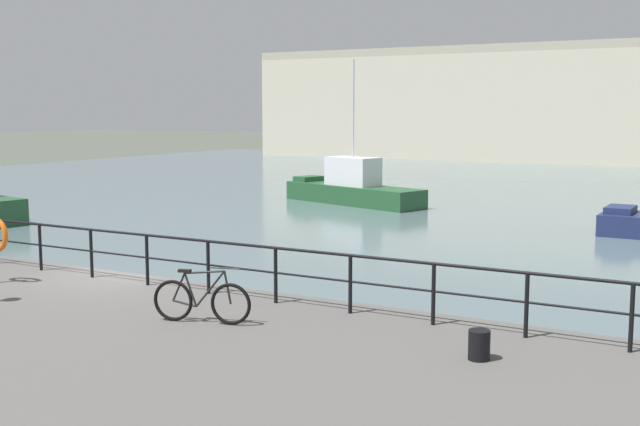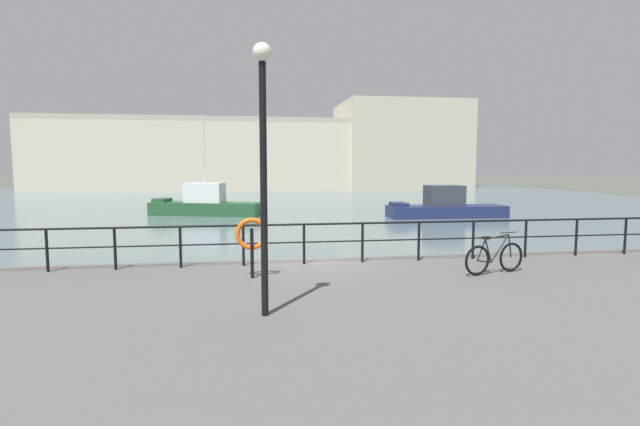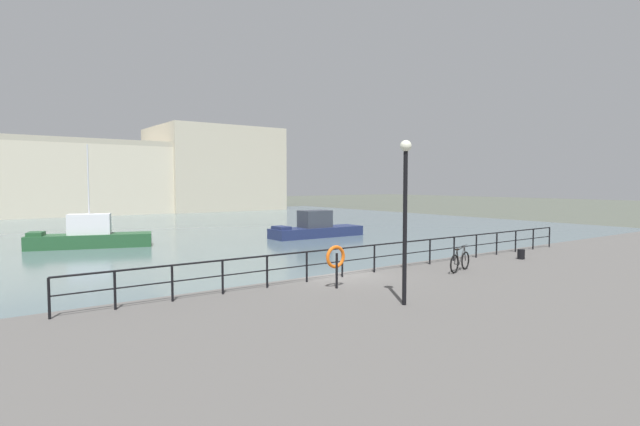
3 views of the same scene
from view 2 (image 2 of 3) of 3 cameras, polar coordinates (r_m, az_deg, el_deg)
name	(u,v)px [view 2 (image 2 of 3)]	position (r m, az deg, el deg)	size (l,w,h in m)	color
ground_plane	(309,287)	(13.71, -1.30, -8.75)	(240.00, 240.00, 0.00)	#4C5147
water_basin	(266,203)	(43.53, -6.38, 1.17)	(80.00, 60.00, 0.01)	slate
quay_promenade	(365,370)	(7.50, 5.36, -17.96)	(56.00, 13.00, 0.83)	#565451
harbor_building	(303,153)	(72.88, -2.03, 7.06)	(61.19, 15.30, 12.76)	beige
moored_green_narrowboat	(445,207)	(32.59, 14.54, 0.71)	(7.71, 2.31, 2.09)	navy
moored_red_daysailer	(205,204)	(33.70, -13.48, 1.01)	(7.76, 4.12, 6.74)	#23512D
quay_railing	(391,234)	(13.12, 8.39, -2.51)	(23.66, 0.07, 1.08)	black
parked_bicycle	(494,258)	(12.30, 19.92, -4.98)	(1.72, 0.52, 0.98)	black
life_ring_stand	(252,236)	(11.18, -8.07, -2.69)	(0.75, 0.16, 1.40)	black
quay_lamp_post	(263,144)	(8.19, -6.74, 8.09)	(0.32, 0.32, 4.60)	black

